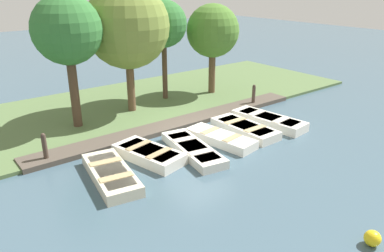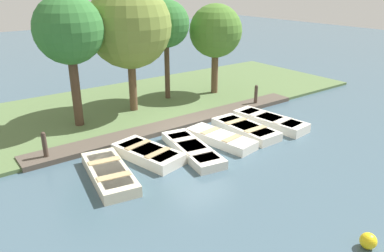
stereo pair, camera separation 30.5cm
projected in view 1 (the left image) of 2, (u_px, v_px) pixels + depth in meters
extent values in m
plane|color=#425B6B|center=(199.00, 135.00, 15.21)|extent=(80.00, 80.00, 0.00)
cube|color=#567042|center=(137.00, 104.00, 18.87)|extent=(8.00, 24.00, 0.13)
cube|color=#51473D|center=(178.00, 123.00, 16.22)|extent=(1.07, 13.17, 0.19)
cube|color=beige|center=(111.00, 174.00, 11.80)|extent=(3.19, 1.62, 0.35)
cube|color=beige|center=(111.00, 170.00, 11.74)|extent=(2.60, 1.28, 0.03)
cube|color=tan|center=(116.00, 177.00, 11.25)|extent=(0.47, 1.07, 0.03)
cube|color=tan|center=(105.00, 162.00, 12.20)|extent=(0.47, 1.07, 0.03)
cube|color=silver|center=(149.00, 154.00, 13.12)|extent=(2.83, 1.73, 0.38)
cube|color=beige|center=(148.00, 150.00, 13.06)|extent=(2.31, 1.37, 0.03)
cube|color=tan|center=(159.00, 153.00, 12.76)|extent=(0.50, 1.11, 0.03)
cube|color=tan|center=(139.00, 145.00, 13.35)|extent=(0.50, 1.11, 0.03)
cube|color=silver|center=(193.00, 149.00, 13.58)|extent=(3.44, 1.56, 0.31)
cube|color=#994C33|center=(193.00, 146.00, 13.53)|extent=(2.82, 1.24, 0.03)
cube|color=beige|center=(201.00, 152.00, 13.00)|extent=(0.48, 0.98, 0.03)
cube|color=beige|center=(185.00, 139.00, 14.04)|extent=(0.48, 0.98, 0.03)
cube|color=silver|center=(221.00, 138.00, 14.49)|extent=(2.99, 1.43, 0.34)
cube|color=beige|center=(221.00, 135.00, 14.43)|extent=(2.45, 1.14, 0.03)
cube|color=tan|center=(232.00, 138.00, 14.08)|extent=(0.43, 0.94, 0.03)
cube|color=tan|center=(210.00, 130.00, 14.77)|extent=(0.43, 0.94, 0.03)
cube|color=silver|center=(245.00, 129.00, 15.42)|extent=(2.98, 1.19, 0.36)
cube|color=#6B7F51|center=(245.00, 125.00, 15.36)|extent=(2.45, 0.93, 0.03)
cube|color=tan|center=(255.00, 128.00, 14.94)|extent=(0.31, 1.07, 0.03)
cube|color=tan|center=(235.00, 121.00, 15.76)|extent=(0.31, 1.07, 0.03)
cube|color=silver|center=(269.00, 120.00, 16.28)|extent=(3.42, 1.47, 0.39)
cube|color=#4C709E|center=(269.00, 117.00, 16.22)|extent=(2.80, 1.16, 0.03)
cube|color=beige|center=(281.00, 120.00, 15.79)|extent=(0.45, 1.02, 0.03)
cube|color=beige|center=(257.00, 113.00, 16.62)|extent=(0.45, 1.02, 0.03)
cylinder|color=#47382D|center=(45.00, 150.00, 12.75)|extent=(0.17, 0.17, 1.01)
sphere|color=#47382D|center=(43.00, 135.00, 12.55)|extent=(0.15, 0.15, 0.15)
cylinder|color=#47382D|center=(254.00, 96.00, 18.58)|extent=(0.17, 0.17, 1.01)
sphere|color=#47382D|center=(254.00, 86.00, 18.38)|extent=(0.15, 0.15, 0.15)
sphere|color=yellow|center=(372.00, 238.00, 8.85)|extent=(0.39, 0.39, 0.39)
cylinder|color=#4C3828|center=(74.00, 90.00, 15.31)|extent=(0.37, 0.37, 3.36)
sphere|color=#337033|center=(67.00, 30.00, 14.43)|extent=(2.73, 2.73, 2.73)
cylinder|color=brown|center=(131.00, 82.00, 17.27)|extent=(0.36, 0.36, 2.99)
sphere|color=olive|center=(127.00, 26.00, 16.36)|extent=(3.74, 3.74, 3.74)
cylinder|color=#4C3828|center=(165.00, 70.00, 19.04)|extent=(0.26, 0.26, 3.28)
sphere|color=#337033|center=(163.00, 24.00, 18.21)|extent=(2.31, 2.31, 2.31)
cylinder|color=brown|center=(212.00, 71.00, 20.17)|extent=(0.36, 0.36, 2.69)
sphere|color=#4C7A2D|center=(213.00, 31.00, 19.40)|extent=(2.75, 2.75, 2.75)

